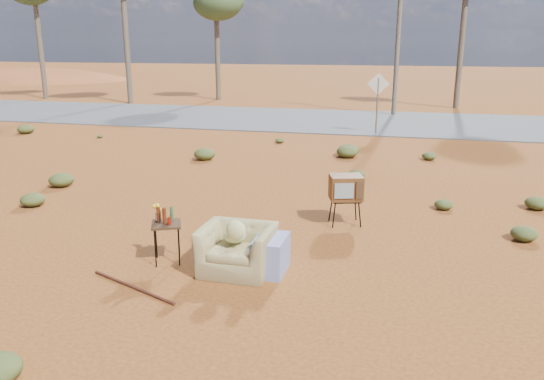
# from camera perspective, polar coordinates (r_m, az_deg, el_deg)

# --- Properties ---
(ground) EXTENTS (140.00, 140.00, 0.00)m
(ground) POSITION_cam_1_polar(r_m,az_deg,el_deg) (8.38, -3.75, -7.10)
(ground) COLOR #96501E
(ground) RESTS_ON ground
(highway) EXTENTS (140.00, 7.00, 0.04)m
(highway) POSITION_cam_1_polar(r_m,az_deg,el_deg) (22.72, 7.69, 7.39)
(highway) COLOR #565659
(highway) RESTS_ON ground
(dirt_mound) EXTENTS (26.00, 18.00, 2.00)m
(dirt_mound) POSITION_cam_1_polar(r_m,az_deg,el_deg) (52.62, -24.72, 10.75)
(dirt_mound) COLOR #A15627
(dirt_mound) RESTS_ON ground
(armchair) EXTENTS (1.23, 0.77, 0.91)m
(armchair) POSITION_cam_1_polar(r_m,az_deg,el_deg) (7.70, -3.12, -5.82)
(armchair) COLOR #978752
(armchair) RESTS_ON ground
(tv_unit) EXTENTS (0.68, 0.60, 0.92)m
(tv_unit) POSITION_cam_1_polar(r_m,az_deg,el_deg) (9.67, 7.96, 0.19)
(tv_unit) COLOR black
(tv_unit) RESTS_ON ground
(side_table) EXTENTS (0.57, 0.57, 0.88)m
(side_table) POSITION_cam_1_polar(r_m,az_deg,el_deg) (8.12, -11.53, -3.32)
(side_table) COLOR #3A2815
(side_table) RESTS_ON ground
(rusty_bar) EXTENTS (1.52, 0.68, 0.04)m
(rusty_bar) POSITION_cam_1_polar(r_m,az_deg,el_deg) (7.57, -14.74, -10.04)
(rusty_bar) COLOR #532516
(rusty_bar) RESTS_ON ground
(road_sign) EXTENTS (0.78, 0.06, 2.19)m
(road_sign) POSITION_cam_1_polar(r_m,az_deg,el_deg) (19.46, 11.33, 10.25)
(road_sign) COLOR brown
(road_sign) RESTS_ON ground
(eucalyptus_near_left) EXTENTS (3.20, 3.20, 6.60)m
(eucalyptus_near_left) POSITION_cam_1_polar(r_m,az_deg,el_deg) (31.21, -6.05, 19.66)
(eucalyptus_near_left) COLOR brown
(eucalyptus_near_left) RESTS_ON ground
(utility_pole_center) EXTENTS (1.40, 0.20, 8.00)m
(utility_pole_center) POSITION_cam_1_polar(r_m,az_deg,el_deg) (24.88, 13.52, 17.36)
(utility_pole_center) COLOR brown
(utility_pole_center) RESTS_ON ground
(scrub_patch) EXTENTS (17.49, 8.07, 0.33)m
(scrub_patch) POSITION_cam_1_polar(r_m,az_deg,el_deg) (12.58, -1.36, 1.41)
(scrub_patch) COLOR #454D21
(scrub_patch) RESTS_ON ground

